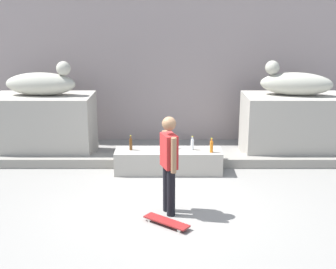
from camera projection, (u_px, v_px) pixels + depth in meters
name	position (u px, v px, depth m)	size (l,w,h in m)	color
ground_plane	(168.00, 206.00, 7.82)	(40.00, 40.00, 0.00)	gray
facade_wall	(168.00, 27.00, 11.43)	(10.09, 0.60, 5.81)	gray
pedestal_left	(43.00, 126.00, 10.39)	(2.30, 1.30, 1.45)	#A39E93
pedestal_right	(292.00, 126.00, 10.40)	(2.30, 1.30, 1.45)	#A39E93
statue_reclining_left	(41.00, 83.00, 10.12)	(1.63, 0.66, 0.78)	#B2B0A0
statue_reclining_right	(294.00, 83.00, 10.14)	(1.68, 0.88, 0.78)	#B2B0A0
ledge_block	(168.00, 161.00, 9.45)	(2.24, 0.63, 0.48)	#A39E93
skater	(168.00, 161.00, 7.33)	(0.31, 0.52, 1.67)	black
skateboard	(166.00, 222.00, 7.12)	(0.76, 0.64, 0.08)	maroon
bottle_orange	(211.00, 146.00, 9.21)	(0.07, 0.07, 0.31)	orange
bottle_brown	(130.00, 144.00, 9.37)	(0.06, 0.06, 0.32)	#593314
bottle_blue	(172.00, 143.00, 9.46)	(0.07, 0.07, 0.31)	#194C99
bottle_clear	(192.00, 144.00, 9.38)	(0.06, 0.06, 0.30)	silver
stair_step	(168.00, 161.00, 9.91)	(8.09, 0.50, 0.20)	gray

